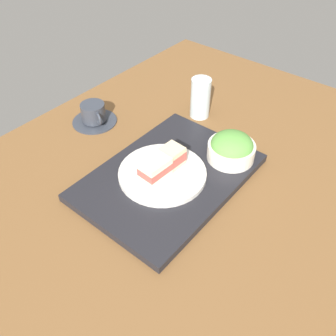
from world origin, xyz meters
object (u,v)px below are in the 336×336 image
at_px(coffee_cup, 94,115).
at_px(drinking_glass, 200,98).
at_px(sandwich_far, 170,159).
at_px(sandwich_plate, 163,174).
at_px(sandwich_near, 155,169).
at_px(salad_bowl, 231,148).

relative_size(coffee_cup, drinking_glass, 1.09).
bearing_deg(sandwich_far, sandwich_plate, 177.36).
bearing_deg(sandwich_plate, coffee_cup, 78.31).
relative_size(sandwich_near, drinking_glass, 0.61).
bearing_deg(sandwich_far, drinking_glass, 20.70).
relative_size(sandwich_far, coffee_cup, 0.57).
distance_m(salad_bowl, coffee_cup, 0.45).
bearing_deg(sandwich_far, coffee_cup, 82.86).
xyz_separation_m(sandwich_plate, sandwich_far, (0.03, -0.00, 0.03)).
relative_size(salad_bowl, coffee_cup, 0.91).
distance_m(sandwich_near, sandwich_far, 0.05).
bearing_deg(sandwich_plate, drinking_glass, 18.79).
bearing_deg(coffee_cup, drinking_glass, -44.20).
height_order(sandwich_far, drinking_glass, drinking_glass).
distance_m(sandwich_near, coffee_cup, 0.35).
distance_m(sandwich_plate, coffee_cup, 0.35).
xyz_separation_m(sandwich_near, sandwich_far, (0.05, -0.00, -0.00)).
height_order(salad_bowl, drinking_glass, drinking_glass).
distance_m(sandwich_plate, sandwich_near, 0.04).
distance_m(sandwich_plate, sandwich_far, 0.04).
height_order(sandwich_plate, coffee_cup, coffee_cup).
bearing_deg(sandwich_plate, sandwich_near, 177.36).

